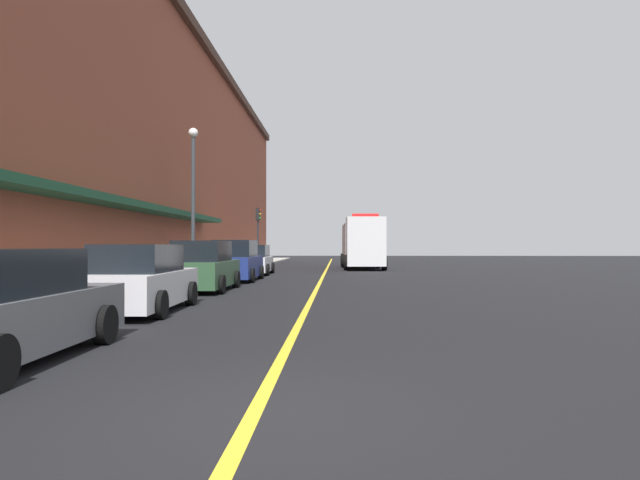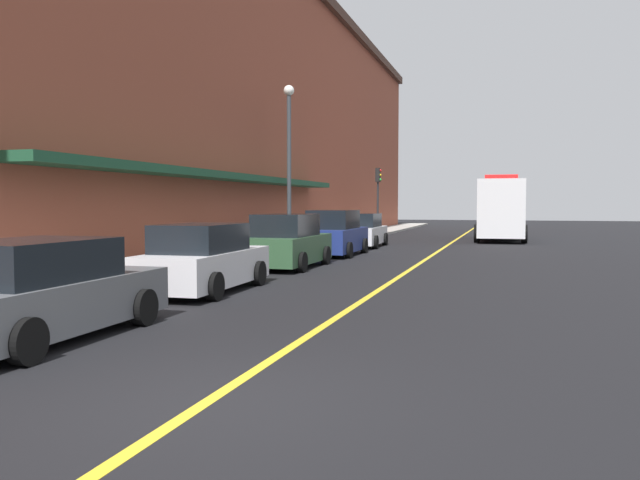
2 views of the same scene
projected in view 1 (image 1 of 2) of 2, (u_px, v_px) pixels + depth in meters
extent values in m
plane|color=black|center=(324.00, 274.00, 30.11)|extent=(112.00, 112.00, 0.00)
cube|color=#9E9B93|center=(214.00, 273.00, 30.32)|extent=(2.40, 70.00, 0.15)
cube|color=gold|center=(324.00, 274.00, 30.11)|extent=(0.16, 70.00, 0.01)
cube|color=brown|center=(62.00, 146.00, 29.67)|extent=(13.92, 64.00, 14.16)
cube|color=#472D23|center=(191.00, 22.00, 29.50)|extent=(0.40, 64.00, 0.60)
cube|color=#19472D|center=(145.00, 208.00, 21.38)|extent=(1.20, 22.40, 0.24)
cylinder|color=black|center=(105.00, 324.00, 8.80)|extent=(0.23, 0.64, 0.64)
cube|color=silver|center=(142.00, 288.00, 13.14)|extent=(1.84, 4.54, 0.80)
cube|color=black|center=(139.00, 258.00, 12.92)|extent=(1.61, 2.52, 0.66)
cylinder|color=black|center=(127.00, 293.00, 14.53)|extent=(0.24, 0.65, 0.64)
cylinder|color=black|center=(191.00, 293.00, 14.53)|extent=(0.24, 0.65, 0.64)
cylinder|color=black|center=(81.00, 305.00, 11.75)|extent=(0.24, 0.65, 0.64)
cylinder|color=black|center=(160.00, 305.00, 11.74)|extent=(0.24, 0.65, 0.64)
cube|color=#2D5133|center=(204.00, 273.00, 19.26)|extent=(1.82, 4.49, 0.88)
cube|color=black|center=(203.00, 251.00, 19.04)|extent=(1.62, 2.47, 0.72)
cylinder|color=black|center=(189.00, 279.00, 20.66)|extent=(0.23, 0.64, 0.64)
cylinder|color=black|center=(236.00, 279.00, 20.62)|extent=(0.23, 0.64, 0.64)
cylinder|color=black|center=(167.00, 284.00, 17.89)|extent=(0.23, 0.64, 0.64)
cylinder|color=black|center=(221.00, 285.00, 17.84)|extent=(0.23, 0.64, 0.64)
cube|color=navy|center=(236.00, 267.00, 24.70)|extent=(1.83, 4.54, 0.92)
cube|color=black|center=(236.00, 248.00, 24.48)|extent=(1.65, 2.50, 0.76)
cylinder|color=black|center=(223.00, 272.00, 26.13)|extent=(0.22, 0.64, 0.64)
cylinder|color=black|center=(261.00, 272.00, 26.07)|extent=(0.22, 0.64, 0.64)
cylinder|color=black|center=(209.00, 275.00, 23.32)|extent=(0.22, 0.64, 0.64)
cylinder|color=black|center=(252.00, 275.00, 23.26)|extent=(0.22, 0.64, 0.64)
cube|color=silver|center=(254.00, 264.00, 30.10)|extent=(1.89, 4.47, 0.81)
cube|color=black|center=(253.00, 251.00, 29.88)|extent=(1.66, 2.47, 0.66)
cylinder|color=black|center=(241.00, 268.00, 31.48)|extent=(0.23, 0.64, 0.64)
cylinder|color=black|center=(272.00, 268.00, 31.46)|extent=(0.23, 0.64, 0.64)
cylinder|color=black|center=(233.00, 270.00, 28.73)|extent=(0.23, 0.64, 0.64)
cylinder|color=black|center=(267.00, 270.00, 28.71)|extent=(0.23, 0.64, 0.64)
cube|color=silver|center=(365.00, 242.00, 35.00)|extent=(2.52, 2.71, 3.13)
cube|color=silver|center=(360.00, 244.00, 39.91)|extent=(2.62, 6.49, 2.88)
cube|color=red|center=(365.00, 216.00, 35.02)|extent=(1.73, 0.65, 0.24)
cylinder|color=black|center=(384.00, 263.00, 35.07)|extent=(0.33, 1.01, 1.00)
cylinder|color=black|center=(346.00, 263.00, 35.09)|extent=(0.33, 1.01, 1.00)
cylinder|color=black|center=(378.00, 261.00, 39.09)|extent=(0.33, 1.01, 1.00)
cylinder|color=black|center=(344.00, 261.00, 39.10)|extent=(0.33, 1.01, 1.00)
cylinder|color=black|center=(375.00, 260.00, 41.69)|extent=(0.33, 1.01, 1.00)
cylinder|color=black|center=(343.00, 260.00, 41.70)|extent=(0.33, 1.01, 1.00)
cylinder|color=#4C4C51|center=(193.00, 268.00, 22.93)|extent=(0.07, 0.07, 1.05)
cube|color=black|center=(193.00, 252.00, 22.93)|extent=(0.14, 0.18, 0.28)
cylinder|color=#4C4C51|center=(84.00, 284.00, 13.08)|extent=(0.07, 0.07, 1.05)
cube|color=black|center=(84.00, 257.00, 13.09)|extent=(0.14, 0.18, 0.28)
cylinder|color=#33383D|center=(193.00, 207.00, 25.11)|extent=(0.18, 0.18, 6.50)
sphere|color=white|center=(193.00, 133.00, 25.15)|extent=(0.44, 0.44, 0.44)
cylinder|color=#232326|center=(258.00, 242.00, 40.88)|extent=(0.14, 0.14, 3.40)
cube|color=black|center=(258.00, 214.00, 40.90)|extent=(0.28, 0.36, 0.90)
sphere|color=red|center=(260.00, 210.00, 40.90)|extent=(0.16, 0.16, 0.16)
sphere|color=gold|center=(260.00, 214.00, 40.90)|extent=(0.16, 0.16, 0.16)
sphere|color=green|center=(260.00, 218.00, 40.89)|extent=(0.16, 0.16, 0.16)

